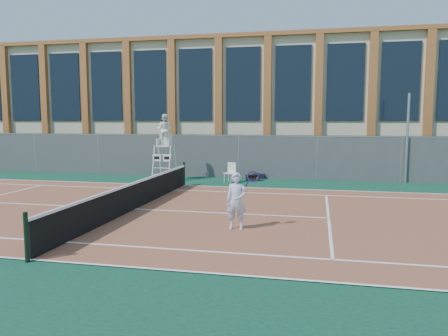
% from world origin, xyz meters
% --- Properties ---
extents(ground, '(120.00, 120.00, 0.00)m').
position_xyz_m(ground, '(0.00, 0.00, 0.00)').
color(ground, '#233814').
extents(apron, '(36.00, 20.00, 0.01)m').
position_xyz_m(apron, '(0.00, 1.00, 0.01)').
color(apron, '#0C3822').
rests_on(apron, ground).
extents(tennis_court, '(23.77, 10.97, 0.02)m').
position_xyz_m(tennis_court, '(0.00, 0.00, 0.02)').
color(tennis_court, brown).
rests_on(tennis_court, apron).
extents(tennis_net, '(0.10, 11.30, 1.10)m').
position_xyz_m(tennis_net, '(0.00, 0.00, 0.54)').
color(tennis_net, black).
rests_on(tennis_net, ground).
extents(fence, '(40.00, 0.06, 2.20)m').
position_xyz_m(fence, '(0.00, 8.80, 1.10)').
color(fence, '#595E60').
rests_on(fence, ground).
extents(hedge, '(40.00, 1.40, 2.20)m').
position_xyz_m(hedge, '(0.00, 10.00, 1.10)').
color(hedge, black).
rests_on(hedge, ground).
extents(building, '(45.00, 10.60, 8.22)m').
position_xyz_m(building, '(0.00, 17.95, 4.15)').
color(building, beige).
rests_on(building, ground).
extents(steel_pole, '(0.12, 0.12, 4.29)m').
position_xyz_m(steel_pole, '(10.20, 8.70, 2.15)').
color(steel_pole, '#9EA0A5').
rests_on(steel_pole, ground).
extents(umpire_chair, '(0.94, 1.44, 3.36)m').
position_xyz_m(umpire_chair, '(-1.45, 7.05, 2.45)').
color(umpire_chair, white).
rests_on(umpire_chair, ground).
extents(plastic_chair, '(0.59, 0.59, 0.98)m').
position_xyz_m(plastic_chair, '(1.94, 6.90, 0.59)').
color(plastic_chair, silver).
rests_on(plastic_chair, apron).
extents(sports_bag_near, '(0.74, 0.35, 0.30)m').
position_xyz_m(sports_bag_near, '(2.90, 7.82, 0.16)').
color(sports_bag_near, black).
rests_on(sports_bag_near, apron).
extents(sports_bag_far, '(0.68, 0.34, 0.26)m').
position_xyz_m(sports_bag_far, '(3.05, 8.60, 0.14)').
color(sports_bag_far, black).
rests_on(sports_bag_far, apron).
extents(tennis_player, '(0.91, 0.63, 1.61)m').
position_xyz_m(tennis_player, '(3.88, -1.94, 0.83)').
color(tennis_player, silver).
rests_on(tennis_player, tennis_court).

